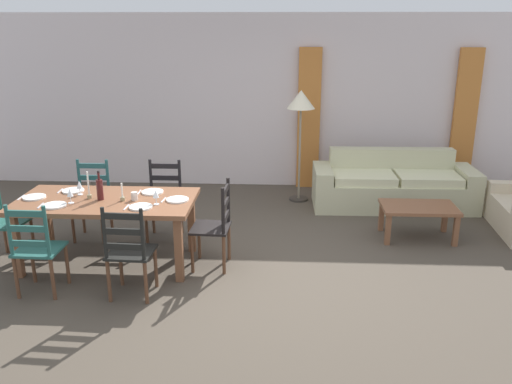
{
  "coord_description": "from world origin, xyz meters",
  "views": [
    {
      "loc": [
        0.42,
        -5.16,
        2.57
      ],
      "look_at": [
        0.11,
        0.48,
        0.75
      ],
      "focal_mm": 37.3,
      "sensor_mm": 36.0,
      "label": 1
    }
  ],
  "objects": [
    {
      "name": "ground_plane",
      "position": [
        0.0,
        0.0,
        -0.01
      ],
      "size": [
        9.6,
        9.6,
        0.02
      ],
      "primitive_type": "cube",
      "color": "#483F34"
    },
    {
      "name": "wall_far",
      "position": [
        0.0,
        3.3,
        1.35
      ],
      "size": [
        9.6,
        0.16,
        2.7
      ],
      "primitive_type": "cube",
      "color": "silver",
      "rests_on": "ground_plane"
    },
    {
      "name": "curtain_panel_left",
      "position": [
        0.8,
        3.16,
        1.1
      ],
      "size": [
        0.35,
        0.08,
        2.2
      ],
      "primitive_type": "cube",
      "color": "#C17130",
      "rests_on": "ground_plane"
    },
    {
      "name": "curtain_panel_right",
      "position": [
        3.2,
        3.16,
        1.1
      ],
      "size": [
        0.35,
        0.08,
        2.2
      ],
      "primitive_type": "cube",
      "color": "#C17130",
      "rests_on": "ground_plane"
    },
    {
      "name": "dining_table",
      "position": [
        -1.49,
        0.14,
        0.66
      ],
      "size": [
        1.9,
        0.96,
        0.75
      ],
      "color": "brown",
      "rests_on": "ground_plane"
    },
    {
      "name": "dining_chair_near_left",
      "position": [
        -1.95,
        -0.57,
        0.48
      ],
      "size": [
        0.43,
        0.41,
        0.96
      ],
      "color": "#24574F",
      "rests_on": "ground_plane"
    },
    {
      "name": "dining_chair_near_right",
      "position": [
        -1.04,
        -0.59,
        0.48
      ],
      "size": [
        0.44,
        0.42,
        0.96
      ],
      "color": "black",
      "rests_on": "ground_plane"
    },
    {
      "name": "dining_chair_far_left",
      "position": [
        -1.93,
        0.9,
        0.48
      ],
      "size": [
        0.42,
        0.4,
        0.96
      ],
      "color": "#225051",
      "rests_on": "ground_plane"
    },
    {
      "name": "dining_chair_far_right",
      "position": [
        -1.04,
        0.93,
        0.48
      ],
      "size": [
        0.42,
        0.4,
        0.96
      ],
      "color": "black",
      "rests_on": "ground_plane"
    },
    {
      "name": "dining_chair_head_west",
      "position": [
        -2.68,
        0.17,
        0.48
      ],
      "size": [
        0.43,
        0.45,
        0.96
      ],
      "color": "#23594E",
      "rests_on": "ground_plane"
    },
    {
      "name": "dining_chair_head_east",
      "position": [
        -0.31,
        0.13,
        0.48
      ],
      "size": [
        0.42,
        0.44,
        0.96
      ],
      "color": "black",
      "rests_on": "ground_plane"
    },
    {
      "name": "dinner_plate_near_left",
      "position": [
        -1.94,
        -0.11,
        0.76
      ],
      "size": [
        0.24,
        0.24,
        0.02
      ],
      "primitive_type": "cylinder",
      "color": "white",
      "rests_on": "dining_table"
    },
    {
      "name": "fork_near_left",
      "position": [
        -2.09,
        -0.11,
        0.75
      ],
      "size": [
        0.03,
        0.17,
        0.01
      ],
      "primitive_type": "cube",
      "rotation": [
        0.0,
        0.0,
        0.08
      ],
      "color": "silver",
      "rests_on": "dining_table"
    },
    {
      "name": "dinner_plate_near_right",
      "position": [
        -1.04,
        -0.11,
        0.76
      ],
      "size": [
        0.24,
        0.24,
        0.02
      ],
      "primitive_type": "cylinder",
      "color": "white",
      "rests_on": "dining_table"
    },
    {
      "name": "fork_near_right",
      "position": [
        -1.19,
        -0.11,
        0.75
      ],
      "size": [
        0.02,
        0.17,
        0.01
      ],
      "primitive_type": "cube",
      "rotation": [
        0.0,
        0.0,
        -0.03
      ],
      "color": "silver",
      "rests_on": "dining_table"
    },
    {
      "name": "dinner_plate_far_left",
      "position": [
        -1.94,
        0.39,
        0.76
      ],
      "size": [
        0.24,
        0.24,
        0.02
      ],
      "primitive_type": "cylinder",
      "color": "white",
      "rests_on": "dining_table"
    },
    {
      "name": "fork_far_left",
      "position": [
        -2.09,
        0.39,
        0.75
      ],
      "size": [
        0.02,
        0.17,
        0.01
      ],
      "primitive_type": "cube",
      "rotation": [
        0.0,
        0.0,
        0.05
      ],
      "color": "silver",
      "rests_on": "dining_table"
    },
    {
      "name": "dinner_plate_far_right",
      "position": [
        -1.04,
        0.39,
        0.76
      ],
      "size": [
        0.24,
        0.24,
        0.02
      ],
      "primitive_type": "cylinder",
      "color": "white",
      "rests_on": "dining_table"
    },
    {
      "name": "fork_far_right",
      "position": [
        -1.19,
        0.39,
        0.75
      ],
      "size": [
        0.02,
        0.17,
        0.01
      ],
      "primitive_type": "cube",
      "rotation": [
        0.0,
        0.0,
        0.04
      ],
      "color": "silver",
      "rests_on": "dining_table"
    },
    {
      "name": "dinner_plate_head_west",
      "position": [
        -2.27,
        0.14,
        0.76
      ],
      "size": [
        0.24,
        0.24,
        0.02
      ],
      "primitive_type": "cylinder",
      "color": "white",
      "rests_on": "dining_table"
    },
    {
      "name": "fork_head_west",
      "position": [
        -2.42,
        0.14,
        0.75
      ],
      "size": [
        0.02,
        0.17,
        0.01
      ],
      "primitive_type": "cube",
      "rotation": [
        0.0,
        0.0,
        0.04
      ],
      "color": "silver",
      "rests_on": "dining_table"
    },
    {
      "name": "dinner_plate_head_east",
      "position": [
        -0.71,
        0.14,
        0.76
      ],
      "size": [
        0.24,
        0.24,
        0.02
      ],
      "primitive_type": "cylinder",
      "color": "white",
      "rests_on": "dining_table"
    },
    {
      "name": "fork_head_east",
      "position": [
        -0.86,
        0.14,
        0.75
      ],
      "size": [
        0.03,
        0.17,
        0.01
      ],
      "primitive_type": "cube",
      "rotation": [
        0.0,
        0.0,
        -0.07
      ],
      "color": "silver",
      "rests_on": "dining_table"
    },
    {
      "name": "wine_bottle",
      "position": [
        -1.53,
        0.13,
        0.87
      ],
      "size": [
        0.07,
        0.07,
        0.32
      ],
      "color": "#471919",
      "rests_on": "dining_table"
    },
    {
      "name": "wine_glass_near_left",
      "position": [
        -1.81,
        -0.01,
        0.86
      ],
      "size": [
        0.06,
        0.06,
        0.16
      ],
      "color": "white",
      "rests_on": "dining_table"
    },
    {
      "name": "wine_glass_near_right",
      "position": [
        -0.9,
        0.0,
        0.86
      ],
      "size": [
        0.06,
        0.06,
        0.16
      ],
      "color": "white",
      "rests_on": "dining_table"
    },
    {
      "name": "wine_glass_far_left",
      "position": [
        -1.81,
        0.28,
        0.86
      ],
      "size": [
        0.06,
        0.06,
        0.16
      ],
      "color": "white",
      "rests_on": "dining_table"
    },
    {
      "name": "coffee_cup_primary",
      "position": [
        -1.17,
        0.13,
        0.8
      ],
      "size": [
        0.07,
        0.07,
        0.09
      ],
      "primitive_type": "cylinder",
      "color": "beige",
      "rests_on": "dining_table"
    },
    {
      "name": "candle_tall",
      "position": [
        -1.67,
        0.16,
        0.84
      ],
      "size": [
        0.05,
        0.05,
        0.3
      ],
      "color": "#998C66",
      "rests_on": "dining_table"
    },
    {
      "name": "candle_short",
      "position": [
        -1.29,
        0.1,
        0.8
      ],
      "size": [
        0.05,
        0.05,
        0.2
      ],
      "color": "#998C66",
      "rests_on": "dining_table"
    },
    {
      "name": "couch",
      "position": [
        2.0,
        2.27,
        0.29
      ],
      "size": [
        2.29,
        0.84,
        0.8
      ],
      "color": "#BCB991",
      "rests_on": "ground_plane"
    },
    {
      "name": "coffee_table",
      "position": [
        2.08,
        1.06,
        0.36
      ],
      "size": [
        0.9,
        0.56,
        0.42
      ],
      "color": "brown",
      "rests_on": "ground_plane"
    },
    {
      "name": "standing_lamp",
      "position": [
        0.65,
        2.46,
        1.41
      ],
      "size": [
        0.4,
        0.4,
        1.64
      ],
      "color": "#332D28",
      "rests_on": "ground_plane"
    }
  ]
}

